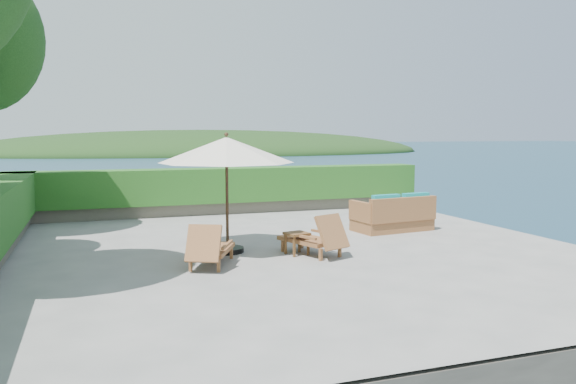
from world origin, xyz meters
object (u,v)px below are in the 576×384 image
object	(u,v)px
lounge_left	(210,248)
side_table	(297,236)
wicker_loveseat	(394,216)
lounge_right	(315,238)
patio_umbrella	(227,151)

from	to	relation	value
lounge_left	side_table	bearing A→B (deg)	38.63
lounge_left	wicker_loveseat	distance (m)	5.43
lounge_left	lounge_right	size ratio (longest dim) A/B	0.97
side_table	wicker_loveseat	xyz separation A→B (m)	(3.17, 1.76, 0.00)
lounge_left	wicker_loveseat	bearing A→B (deg)	49.07
patio_umbrella	wicker_loveseat	size ratio (longest dim) A/B	1.59
side_table	wicker_loveseat	distance (m)	3.62
patio_umbrella	lounge_left	bearing A→B (deg)	-117.88
patio_umbrella	side_table	world-z (taller)	patio_umbrella
lounge_left	side_table	size ratio (longest dim) A/B	3.12
side_table	wicker_loveseat	world-z (taller)	wicker_loveseat
lounge_right	wicker_loveseat	world-z (taller)	wicker_loveseat
patio_umbrella	side_table	xyz separation A→B (m)	(1.24, -0.65, -1.66)
lounge_left	lounge_right	xyz separation A→B (m)	(2.12, 0.24, 0.01)
lounge_left	side_table	distance (m)	1.86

